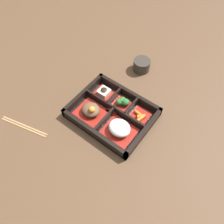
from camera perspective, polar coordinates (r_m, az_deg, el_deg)
The scene contains 11 objects.
ground_plane at distance 0.87m, azimuth -0.00°, elevation -0.92°, with size 3.00×3.00×0.00m, color #4C3523.
bento_base at distance 0.86m, azimuth -0.00°, elevation -0.74°, with size 0.31×0.24×0.01m.
bento_rim at distance 0.85m, azimuth 0.18°, elevation 0.04°, with size 0.31×0.24×0.04m.
bowl_rice at distance 0.80m, azimuth 1.96°, elevation -4.34°, with size 0.12×0.10×0.05m.
bowl_stew at distance 0.85m, azimuth -5.52°, elevation 0.43°, with size 0.12×0.10×0.06m.
bowl_carrots at distance 0.85m, azimuth 7.37°, elevation -0.99°, with size 0.07×0.07×0.02m.
bowl_greens at distance 0.87m, azimuth 2.68°, elevation 2.66°, with size 0.06×0.07×0.04m.
bowl_tofu at distance 0.91m, azimuth -2.10°, elevation 5.13°, with size 0.08×0.07×0.03m.
bowl_pickles at distance 0.86m, azimuth 0.20°, elevation 0.65°, with size 0.04×0.04×0.01m.
tea_cup at distance 1.02m, azimuth 7.74°, elevation 12.10°, with size 0.08×0.08×0.05m.
chopsticks at distance 0.90m, azimuth -22.02°, elevation -3.49°, with size 0.20×0.06×0.01m.
Camera 1 is at (-0.29, 0.38, 0.73)m, focal length 35.00 mm.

